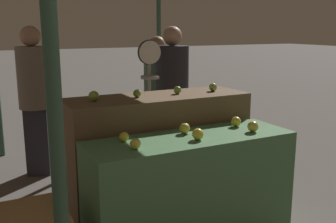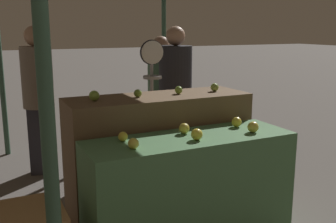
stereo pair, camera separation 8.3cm
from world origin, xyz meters
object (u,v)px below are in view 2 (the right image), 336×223
produce_scale (152,81)px  person_vendor_at_scale (175,89)px  person_customer_right (161,88)px  person_customer_left (38,90)px

produce_scale → person_vendor_at_scale: person_vendor_at_scale is taller
person_customer_right → produce_scale: bearing=80.9°
person_customer_right → person_vendor_at_scale: bearing=107.1°
produce_scale → person_customer_left: person_customer_left is taller
person_vendor_at_scale → produce_scale: bearing=51.4°
produce_scale → person_customer_left: 1.36m
produce_scale → person_vendor_at_scale: 0.58m
person_vendor_at_scale → person_customer_right: size_ratio=1.08×
produce_scale → person_vendor_at_scale: (0.45, 0.34, -0.15)m
produce_scale → person_customer_right: (0.49, 0.83, -0.22)m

